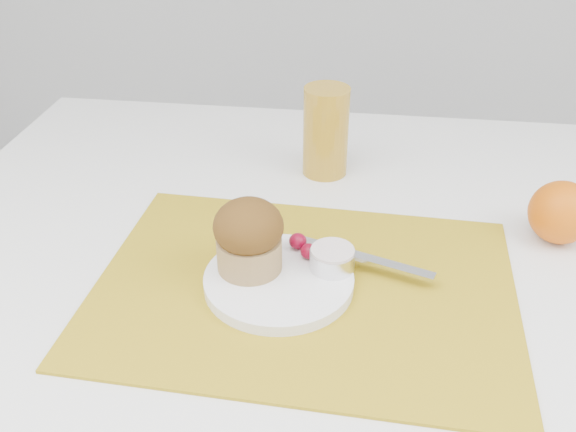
# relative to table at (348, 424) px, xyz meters

# --- Properties ---
(table) EXTENTS (1.20, 0.80, 0.75)m
(table) POSITION_rel_table_xyz_m (0.00, 0.00, 0.00)
(table) COLOR white
(table) RESTS_ON ground
(placemat) EXTENTS (0.50, 0.37, 0.00)m
(placemat) POSITION_rel_table_xyz_m (-0.06, -0.13, 0.38)
(placemat) COLOR #B29118
(placemat) RESTS_ON table
(plate) EXTENTS (0.21, 0.21, 0.01)m
(plate) POSITION_rel_table_xyz_m (-0.09, -0.13, 0.39)
(plate) COLOR white
(plate) RESTS_ON placemat
(ramekin) EXTENTS (0.06, 0.06, 0.02)m
(ramekin) POSITION_rel_table_xyz_m (-0.03, -0.10, 0.40)
(ramekin) COLOR silver
(ramekin) RESTS_ON plate
(cream) EXTENTS (0.06, 0.06, 0.01)m
(cream) POSITION_rel_table_xyz_m (-0.03, -0.10, 0.42)
(cream) COLOR silver
(cream) RESTS_ON ramekin
(raspberry_near) EXTENTS (0.02, 0.02, 0.02)m
(raspberry_near) POSITION_rel_table_xyz_m (-0.08, -0.07, 0.40)
(raspberry_near) COLOR #540214
(raspberry_near) RESTS_ON plate
(raspberry_far) EXTENTS (0.02, 0.02, 0.02)m
(raspberry_far) POSITION_rel_table_xyz_m (-0.06, -0.09, 0.40)
(raspberry_far) COLOR #570212
(raspberry_far) RESTS_ON plate
(butter_knife) EXTENTS (0.17, 0.07, 0.00)m
(butter_knife) POSITION_rel_table_xyz_m (0.00, -0.08, 0.40)
(butter_knife) COLOR silver
(butter_knife) RESTS_ON plate
(orange) EXTENTS (0.08, 0.08, 0.08)m
(orange) POSITION_rel_table_xyz_m (0.25, 0.02, 0.42)
(orange) COLOR #DE6007
(orange) RESTS_ON table
(juice_glass) EXTENTS (0.09, 0.09, 0.14)m
(juice_glass) POSITION_rel_table_xyz_m (-0.06, 0.16, 0.44)
(juice_glass) COLOR #B48721
(juice_glass) RESTS_ON table
(muffin) EXTENTS (0.08, 0.08, 0.09)m
(muffin) POSITION_rel_table_xyz_m (-0.13, -0.12, 0.44)
(muffin) COLOR tan
(muffin) RESTS_ON plate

